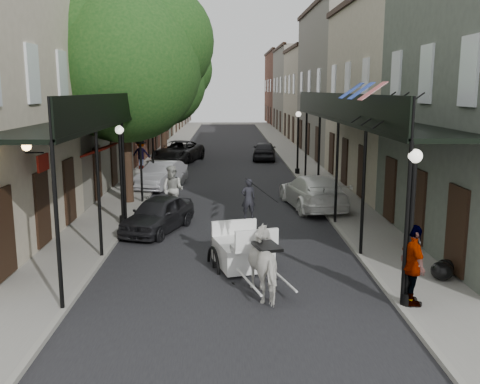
{
  "coord_description": "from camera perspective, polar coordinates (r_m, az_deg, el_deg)",
  "views": [
    {
      "loc": [
        -0.13,
        -13.84,
        5.16
      ],
      "look_at": [
        0.31,
        4.53,
        1.6
      ],
      "focal_mm": 40.0,
      "sensor_mm": 36.0,
      "label": 1
    }
  ],
  "objects": [
    {
      "name": "ground",
      "position": [
        14.77,
        -0.79,
        -9.48
      ],
      "size": [
        140.0,
        140.0,
        0.0
      ],
      "primitive_type": "plane",
      "color": "gray",
      "rests_on": "ground"
    },
    {
      "name": "road",
      "position": [
        34.23,
        -1.14,
        2.3
      ],
      "size": [
        8.0,
        90.0,
        0.01
      ],
      "primitive_type": "cube",
      "color": "black",
      "rests_on": "ground"
    },
    {
      "name": "sidewalk_left",
      "position": [
        34.56,
        -9.47,
        2.33
      ],
      "size": [
        2.2,
        90.0,
        0.12
      ],
      "primitive_type": "cube",
      "color": "gray",
      "rests_on": "ground"
    },
    {
      "name": "sidewalk_right",
      "position": [
        34.6,
        7.18,
        2.4
      ],
      "size": [
        2.2,
        90.0,
        0.12
      ],
      "primitive_type": "cube",
      "color": "gray",
      "rests_on": "ground"
    },
    {
      "name": "building_row_left",
      "position": [
        44.65,
        -12.53,
        10.83
      ],
      "size": [
        5.0,
        80.0,
        10.5
      ],
      "primitive_type": "cube",
      "color": "#B8AC93",
      "rests_on": "ground"
    },
    {
      "name": "building_row_right",
      "position": [
        44.7,
        10.08,
        10.92
      ],
      "size": [
        5.0,
        80.0,
        10.5
      ],
      "primitive_type": "cube",
      "color": "slate",
      "rests_on": "ground"
    },
    {
      "name": "gallery_left",
      "position": [
        21.36,
        -14.1,
        7.67
      ],
      "size": [
        2.2,
        18.05,
        4.88
      ],
      "color": "black",
      "rests_on": "sidewalk_left"
    },
    {
      "name": "gallery_right",
      "position": [
        21.42,
        12.02,
        7.77
      ],
      "size": [
        2.2,
        18.05,
        4.88
      ],
      "color": "black",
      "rests_on": "sidewalk_right"
    },
    {
      "name": "tree_near",
      "position": [
        24.39,
        -11.3,
        13.88
      ],
      "size": [
        7.31,
        6.8,
        9.63
      ],
      "color": "#382619",
      "rests_on": "sidewalk_left"
    },
    {
      "name": "tree_far",
      "position": [
        38.24,
        -7.72,
        11.88
      ],
      "size": [
        6.45,
        6.0,
        8.61
      ],
      "color": "#382619",
      "rests_on": "sidewalk_left"
    },
    {
      "name": "lamppost_right_near",
      "position": [
        12.95,
        17.77,
        -3.46
      ],
      "size": [
        0.32,
        0.32,
        3.71
      ],
      "color": "black",
      "rests_on": "sidewalk_right"
    },
    {
      "name": "lamppost_left",
      "position": [
        20.47,
        -12.55,
        1.96
      ],
      "size": [
        0.32,
        0.32,
        3.71
      ],
      "color": "black",
      "rests_on": "sidewalk_left"
    },
    {
      "name": "lamppost_right_far",
      "position": [
        32.27,
        6.19,
        5.37
      ],
      "size": [
        0.32,
        0.32,
        3.71
      ],
      "color": "black",
      "rests_on": "sidewalk_right"
    },
    {
      "name": "horse",
      "position": [
        13.58,
        3.02,
        -7.65
      ],
      "size": [
        1.38,
        2.12,
        1.65
      ],
      "primitive_type": "imported",
      "rotation": [
        0.0,
        0.0,
        3.41
      ],
      "color": "silver",
      "rests_on": "ground"
    },
    {
      "name": "carriage",
      "position": [
        15.85,
        -0.15,
        -3.97
      ],
      "size": [
        2.11,
        2.71,
        2.76
      ],
      "rotation": [
        0.0,
        0.0,
        0.27
      ],
      "color": "black",
      "rests_on": "ground"
    },
    {
      "name": "pedestrian_walking",
      "position": [
        22.51,
        -7.18,
        0.24
      ],
      "size": [
        1.2,
        1.09,
        2.01
      ],
      "primitive_type": "imported",
      "rotation": [
        0.0,
        0.0,
        -0.41
      ],
      "color": "#A8A99F",
      "rests_on": "ground"
    },
    {
      "name": "pedestrian_sidewalk_left",
      "position": [
        34.74,
        -10.52,
        4.01
      ],
      "size": [
        1.23,
        0.71,
        1.89
      ],
      "primitive_type": "imported",
      "rotation": [
        0.0,
        0.0,
        3.15
      ],
      "color": "gray",
      "rests_on": "sidewalk_left"
    },
    {
      "name": "pedestrian_sidewalk_right",
      "position": [
        13.24,
        17.94,
        -7.46
      ],
      "size": [
        0.56,
        1.18,
        1.95
      ],
      "primitive_type": "imported",
      "rotation": [
        0.0,
        0.0,
        1.65
      ],
      "color": "gray",
      "rests_on": "sidewalk_right"
    },
    {
      "name": "car_left_near",
      "position": [
        19.75,
        -8.74,
        -2.36
      ],
      "size": [
        2.73,
        4.11,
        1.3
      ],
      "primitive_type": "imported",
      "rotation": [
        0.0,
        0.0,
        -0.34
      ],
      "color": "black",
      "rests_on": "ground"
    },
    {
      "name": "car_left_mid",
      "position": [
        28.4,
        -8.38,
        1.81
      ],
      "size": [
        2.52,
        4.47,
        1.39
      ],
      "primitive_type": "imported",
      "rotation": [
        0.0,
        0.0,
        -0.26
      ],
      "color": "#A6A7AC",
      "rests_on": "ground"
    },
    {
      "name": "car_left_far",
      "position": [
        38.25,
        -6.59,
        4.29
      ],
      "size": [
        3.77,
        5.92,
        1.52
      ],
      "primitive_type": "imported",
      "rotation": [
        0.0,
        0.0,
        -0.24
      ],
      "color": "black",
      "rests_on": "ground"
    },
    {
      "name": "car_right_near",
      "position": [
        23.56,
        7.76,
        0.04
      ],
      "size": [
        2.69,
        5.29,
        1.47
      ],
      "primitive_type": "imported",
      "rotation": [
        0.0,
        0.0,
        3.27
      ],
      "color": "white",
      "rests_on": "ground"
    },
    {
      "name": "car_right_far",
      "position": [
        39.38,
        2.62,
        4.44
      ],
      "size": [
        1.97,
        4.18,
        1.38
      ],
      "primitive_type": "imported",
      "rotation": [
        0.0,
        0.0,
        3.06
      ],
      "color": "black",
      "rests_on": "ground"
    },
    {
      "name": "trash_bags",
      "position": [
        15.61,
        20.89,
        -7.71
      ],
      "size": [
        0.85,
        1.0,
        0.5
      ],
      "color": "black",
      "rests_on": "sidewalk_right"
    }
  ]
}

